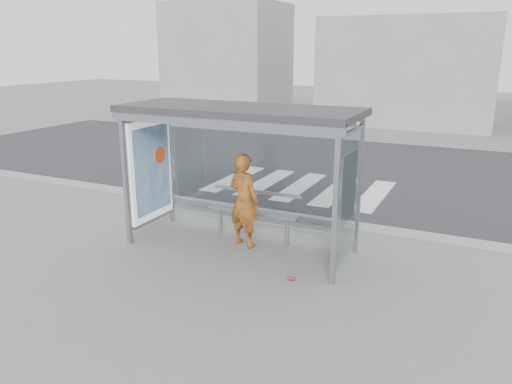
# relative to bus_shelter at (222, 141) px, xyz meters

# --- Properties ---
(ground) EXTENTS (80.00, 80.00, 0.00)m
(ground) POSITION_rel_bus_shelter_xyz_m (0.37, -0.06, -1.98)
(ground) COLOR slate
(ground) RESTS_ON ground
(road) EXTENTS (30.00, 10.00, 0.01)m
(road) POSITION_rel_bus_shelter_xyz_m (0.37, 6.94, -1.98)
(road) COLOR #28282B
(road) RESTS_ON ground
(curb) EXTENTS (30.00, 0.18, 0.12)m
(curb) POSITION_rel_bus_shelter_xyz_m (0.37, 1.89, -1.92)
(curb) COLOR gray
(curb) RESTS_ON ground
(crosswalk) EXTENTS (4.55, 3.00, 0.00)m
(crosswalk) POSITION_rel_bus_shelter_xyz_m (-0.13, 4.44, -1.98)
(crosswalk) COLOR silver
(crosswalk) RESTS_ON ground
(bus_shelter) EXTENTS (4.25, 1.65, 2.62)m
(bus_shelter) POSITION_rel_bus_shelter_xyz_m (0.00, 0.00, 0.00)
(bus_shelter) COLOR gray
(bus_shelter) RESTS_ON ground
(building_left) EXTENTS (6.00, 5.00, 6.00)m
(building_left) POSITION_rel_bus_shelter_xyz_m (-9.63, 17.94, 1.02)
(building_left) COLOR gray
(building_left) RESTS_ON ground
(building_center) EXTENTS (8.00, 5.00, 5.00)m
(building_center) POSITION_rel_bus_shelter_xyz_m (0.37, 17.94, 0.52)
(building_center) COLOR gray
(building_center) RESTS_ON ground
(person) EXTENTS (0.73, 0.56, 1.77)m
(person) POSITION_rel_bus_shelter_xyz_m (0.38, 0.09, -1.10)
(person) COLOR #C54712
(person) RESTS_ON ground
(bench) EXTENTS (1.85, 0.32, 0.95)m
(bench) POSITION_rel_bus_shelter_xyz_m (0.41, 0.44, -1.42)
(bench) COLOR slate
(bench) RESTS_ON ground
(soda_can) EXTENTS (0.12, 0.07, 0.06)m
(soda_can) POSITION_rel_bus_shelter_xyz_m (1.75, -0.93, -1.95)
(soda_can) COLOR #BF3849
(soda_can) RESTS_ON ground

